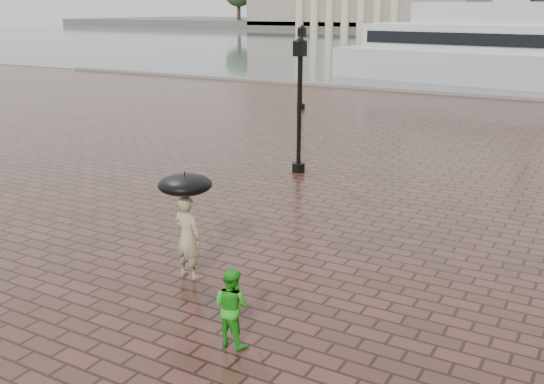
{
  "coord_description": "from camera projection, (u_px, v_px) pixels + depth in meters",
  "views": [
    {
      "loc": [
        3.15,
        -8.0,
        5.43
      ],
      "look_at": [
        -3.35,
        3.47,
        1.4
      ],
      "focal_mm": 40.0,
      "sensor_mm": 36.0,
      "label": 1
    }
  ],
  "objects": [
    {
      "name": "street_lamps",
      "position": [
        484.0,
        88.0,
        24.32
      ],
      "size": [
        21.44,
        14.44,
        4.4
      ],
      "color": "black",
      "rests_on": "ground"
    },
    {
      "name": "ground",
      "position": [
        347.0,
        360.0,
        9.73
      ],
      "size": [
        300.0,
        300.0,
        0.0
      ],
      "primitive_type": "plane",
      "color": "#372119",
      "rests_on": "ground"
    },
    {
      "name": "umbrella",
      "position": [
        185.0,
        185.0,
        12.15
      ],
      "size": [
        1.1,
        1.1,
        1.17
      ],
      "color": "black",
      "rests_on": "ground"
    },
    {
      "name": "adult_pedestrian",
      "position": [
        187.0,
        237.0,
        12.48
      ],
      "size": [
        0.68,
        0.47,
        1.79
      ],
      "primitive_type": "imported",
      "rotation": [
        0.0,
        0.0,
        3.08
      ],
      "color": "tan",
      "rests_on": "ground"
    },
    {
      "name": "child_pedestrian",
      "position": [
        232.0,
        307.0,
        10.03
      ],
      "size": [
        0.71,
        0.58,
        1.36
      ],
      "primitive_type": "imported",
      "rotation": [
        0.0,
        0.0,
        3.03
      ],
      "color": "green",
      "rests_on": "ground"
    },
    {
      "name": "ferry_near",
      "position": [
        495.0,
        51.0,
        44.1
      ],
      "size": [
        24.59,
        8.71,
        7.89
      ],
      "rotation": [
        0.0,
        0.0,
        -0.12
      ],
      "color": "#BEBEBE",
      "rests_on": "ground"
    }
  ]
}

